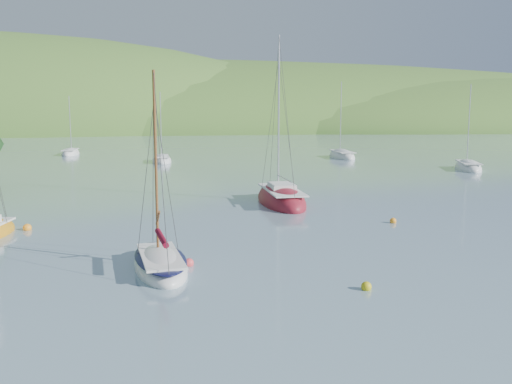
{
  "coord_description": "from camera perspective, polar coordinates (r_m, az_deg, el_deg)",
  "views": [
    {
      "loc": [
        -3.7,
        -22.44,
        6.8
      ],
      "look_at": [
        1.13,
        8.0,
        2.2
      ],
      "focal_mm": 40.0,
      "sensor_mm": 36.0,
      "label": 1
    }
  ],
  "objects": [
    {
      "name": "shoreline_hills",
      "position": [
        195.08,
        -10.84,
        6.34
      ],
      "size": [
        690.0,
        135.0,
        56.0
      ],
      "color": "#41702A",
      "rests_on": "ground"
    },
    {
      "name": "ground",
      "position": [
        23.74,
        0.33,
        -8.15
      ],
      "size": [
        700.0,
        700.0,
        0.0
      ],
      "primitive_type": "plane",
      "color": "gray",
      "rests_on": "ground"
    },
    {
      "name": "daysailer_white",
      "position": [
        24.59,
        -9.55,
        -7.17
      ],
      "size": [
        2.85,
        6.03,
        8.93
      ],
      "rotation": [
        0.0,
        0.0,
        0.13
      ],
      "color": "white",
      "rests_on": "ground"
    },
    {
      "name": "sloop_red",
      "position": [
        40.62,
        2.53,
        -0.82
      ],
      "size": [
        3.09,
        8.7,
        12.82
      ],
      "rotation": [
        0.0,
        0.0,
        0.01
      ],
      "color": "maroon",
      "rests_on": "ground"
    },
    {
      "name": "mooring_buoys",
      "position": [
        27.87,
        0.91,
        -5.37
      ],
      "size": [
        24.44,
        13.47,
        0.47
      ],
      "color": "gold",
      "rests_on": "ground"
    },
    {
      "name": "distant_sloop_d",
      "position": [
        66.76,
        20.44,
        2.26
      ],
      "size": [
        4.56,
        7.51,
        10.12
      ],
      "rotation": [
        0.0,
        0.0,
        -0.31
      ],
      "color": "white",
      "rests_on": "ground"
    },
    {
      "name": "distant_sloop_c",
      "position": [
        86.41,
        -18.05,
        3.67
      ],
      "size": [
        2.39,
        6.44,
        9.12
      ],
      "rotation": [
        0.0,
        0.0,
        -0.02
      ],
      "color": "white",
      "rests_on": "ground"
    },
    {
      "name": "distant_sloop_b",
      "position": [
        77.99,
        8.58,
        3.53
      ],
      "size": [
        2.85,
        7.81,
        11.08
      ],
      "rotation": [
        0.0,
        0.0,
        -0.01
      ],
      "color": "white",
      "rests_on": "ground"
    },
    {
      "name": "distant_sloop_a",
      "position": [
        72.04,
        -9.4,
        3.09
      ],
      "size": [
        2.54,
        6.69,
        9.45
      ],
      "rotation": [
        0.0,
        0.0,
        0.03
      ],
      "color": "white",
      "rests_on": "ground"
    }
  ]
}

